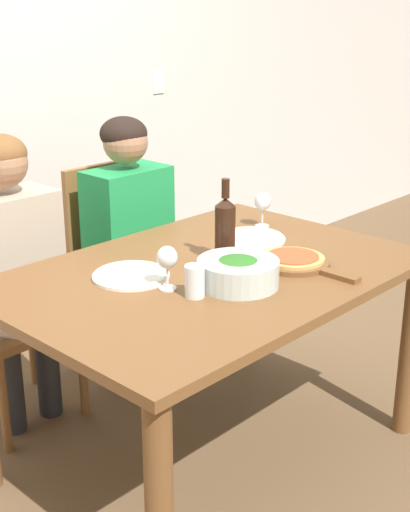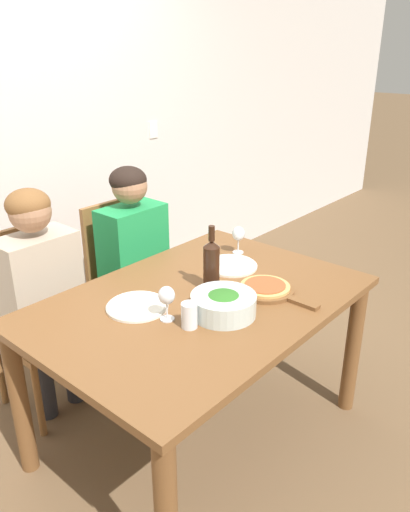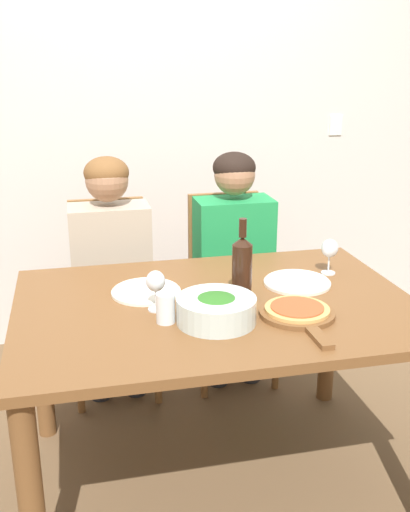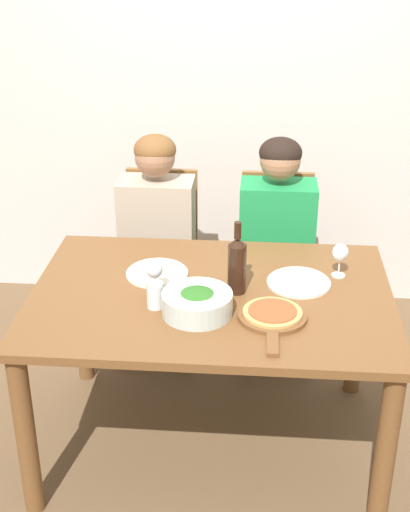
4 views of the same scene
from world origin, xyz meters
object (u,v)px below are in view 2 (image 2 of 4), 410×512
(chair_left, at_px, (35,315))
(dinner_plate_left, at_px, (137,306))
(chair_right, at_px, (124,278))
(wine_bottle, at_px, (211,264))
(dinner_plate_right, at_px, (231,265))
(person_woman, at_px, (42,284))
(person_man, at_px, (135,249))
(wine_glass_right, at_px, (238,235))
(pizza_on_board, at_px, (267,289))
(wine_glass_left, at_px, (167,297))
(water_tumbler, at_px, (189,315))
(broccoli_bowl, at_px, (223,304))

(chair_left, bearing_deg, dinner_plate_left, -82.87)
(chair_right, distance_m, wine_bottle, 0.96)
(chair_left, relative_size, dinner_plate_right, 3.60)
(dinner_plate_right, bearing_deg, person_woman, 137.17)
(person_man, height_order, dinner_plate_right, person_man)
(dinner_plate_left, distance_m, wine_glass_right, 0.79)
(wine_bottle, height_order, dinner_plate_right, wine_bottle)
(pizza_on_board, xyz_separation_m, wine_glass_left, (-0.48, 0.17, 0.09))
(person_woman, xyz_separation_m, water_tumbler, (0.12, -0.89, 0.10))
(person_woman, bearing_deg, chair_left, 90.00)
(dinner_plate_left, xyz_separation_m, water_tumbler, (0.03, -0.28, 0.04))
(wine_glass_left, bearing_deg, pizza_on_board, -19.20)
(wine_glass_right, bearing_deg, chair_right, 110.73)
(chair_left, xyz_separation_m, person_man, (0.62, -0.12, 0.22))
(pizza_on_board, distance_m, water_tumbler, 0.47)
(chair_left, distance_m, water_tumbler, 1.06)
(pizza_on_board, bearing_deg, water_tumbler, 172.91)
(person_woman, relative_size, broccoli_bowl, 4.38)
(person_woman, distance_m, person_man, 0.62)
(chair_left, height_order, chair_right, same)
(wine_bottle, bearing_deg, wine_glass_right, 22.13)
(chair_right, xyz_separation_m, dinner_plate_right, (0.08, -0.76, 0.28))
(dinner_plate_right, height_order, wine_glass_right, wine_glass_right)
(dinner_plate_left, bearing_deg, wine_glass_right, 3.76)
(chair_left, xyz_separation_m, dinner_plate_left, (0.09, -0.73, 0.28))
(person_woman, relative_size, dinner_plate_right, 4.51)
(person_man, relative_size, wine_glass_right, 8.04)
(wine_glass_left, bearing_deg, water_tumbler, -81.14)
(person_man, distance_m, wine_glass_right, 0.63)
(pizza_on_board, bearing_deg, dinner_plate_left, 145.91)
(broccoli_bowl, distance_m, dinner_plate_right, 0.49)
(dinner_plate_left, distance_m, wine_glass_left, 0.19)
(dinner_plate_left, height_order, wine_glass_left, wine_glass_left)
(person_woman, height_order, wine_glass_left, person_woman)
(chair_left, xyz_separation_m, wine_glass_left, (0.11, -0.89, 0.37))
(person_man, xyz_separation_m, wine_glass_right, (0.26, -0.56, 0.15))
(person_man, bearing_deg, chair_left, 169.22)
(person_man, height_order, wine_glass_left, person_man)
(wine_glass_right, bearing_deg, water_tumbler, -156.28)
(wine_bottle, distance_m, dinner_plate_left, 0.39)
(wine_glass_right, bearing_deg, dinner_plate_right, -152.99)
(wine_bottle, relative_size, broccoli_bowl, 1.13)
(broccoli_bowl, distance_m, water_tumbler, 0.17)
(wine_glass_left, height_order, wine_glass_right, same)
(chair_right, height_order, dinner_plate_right, chair_right)
(pizza_on_board, bearing_deg, person_man, 88.20)
(broccoli_bowl, height_order, water_tumbler, water_tumbler)
(dinner_plate_left, bearing_deg, person_man, 49.31)
(chair_left, xyz_separation_m, dinner_plate_right, (0.70, -0.76, 0.28))
(person_woman, relative_size, water_tumbler, 11.40)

